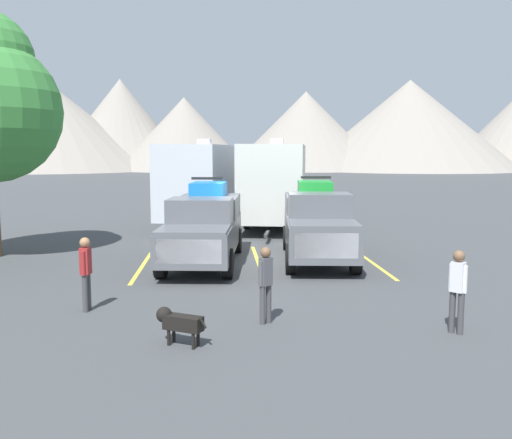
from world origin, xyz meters
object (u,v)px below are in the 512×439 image
object	(u,v)px
person_c	(458,286)
dog	(177,321)
camper_trailer_a	(200,180)
pickup_truck_b	(317,222)
person_b	(86,269)
camper_trailer_b	(275,180)
person_a	(266,280)
pickup_truck_a	(204,225)

from	to	relation	value
person_c	dog	world-z (taller)	person_c
camper_trailer_a	dog	xyz separation A→B (m)	(0.08, -16.14, -1.66)
pickup_truck_b	person_b	world-z (taller)	pickup_truck_b
camper_trailer_b	person_c	bearing A→B (deg)	-83.09
camper_trailer_a	person_c	world-z (taller)	camper_trailer_a
camper_trailer_b	pickup_truck_b	bearing A→B (deg)	-86.13
pickup_truck_b	dog	size ratio (longest dim) A/B	6.39
camper_trailer_b	dog	distance (m)	15.81
camper_trailer_a	dog	distance (m)	16.23
person_c	person_a	bearing A→B (deg)	166.37
pickup_truck_a	person_b	world-z (taller)	pickup_truck_a
camper_trailer_a	dog	size ratio (longest dim) A/B	9.69
pickup_truck_b	person_c	size ratio (longest dim) A/B	3.68
camper_trailer_b	dog	world-z (taller)	camper_trailer_b
camper_trailer_b	person_c	world-z (taller)	camper_trailer_b
person_b	person_c	xyz separation A→B (m)	(7.21, -1.98, -0.01)
camper_trailer_a	person_b	world-z (taller)	camper_trailer_a
camper_trailer_b	person_b	xyz separation A→B (m)	(-5.38, -13.13, -1.18)
pickup_truck_a	dog	bearing A→B (deg)	-92.32
pickup_truck_b	camper_trailer_b	size ratio (longest dim) A/B	0.63
camper_trailer_b	camper_trailer_a	bearing A→B (deg)	167.21
camper_trailer_a	person_a	bearing A→B (deg)	-83.46
person_c	pickup_truck_b	bearing A→B (deg)	100.10
camper_trailer_b	pickup_truck_a	bearing A→B (deg)	-110.60
camper_trailer_b	person_c	xyz separation A→B (m)	(1.83, -15.11, -1.18)
pickup_truck_b	person_a	distance (m)	6.84
person_b	person_c	distance (m)	7.48
pickup_truck_a	pickup_truck_b	distance (m)	3.54
pickup_truck_a	person_c	xyz separation A→B (m)	(4.84, -7.10, -0.24)
camper_trailer_a	person_b	distance (m)	14.09
pickup_truck_a	dog	world-z (taller)	pickup_truck_a
pickup_truck_b	person_a	bearing A→B (deg)	-108.69
pickup_truck_b	camper_trailer_a	distance (m)	9.45
pickup_truck_b	person_b	distance (m)	7.97
dog	person_a	bearing A→B (deg)	34.01
camper_trailer_a	pickup_truck_b	bearing A→B (deg)	-65.43
pickup_truck_a	camper_trailer_b	xyz separation A→B (m)	(3.01, 8.00, 0.94)
dog	person_c	bearing A→B (deg)	2.93
person_a	person_b	distance (m)	3.89
person_c	pickup_truck_a	bearing A→B (deg)	124.27
pickup_truck_a	camper_trailer_b	size ratio (longest dim) A/B	0.64
person_a	person_c	distance (m)	3.59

